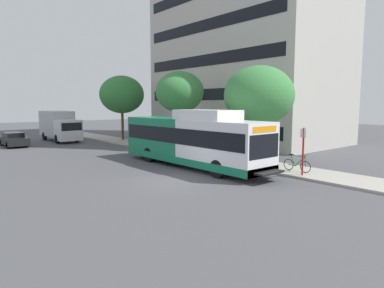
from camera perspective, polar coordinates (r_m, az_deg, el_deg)
ground_plane at (r=24.33m, az=-14.77°, el=-2.90°), size 120.00×120.00×0.00m
sidewalk_curb at (r=26.47m, az=0.97°, el=-1.76°), size 3.00×56.00×0.14m
transit_bus at (r=21.46m, az=-0.01°, el=0.65°), size 2.58×12.25×3.65m
bus_stop_sign_pole at (r=19.12m, az=18.30°, el=-0.60°), size 0.10×0.36×2.60m
bicycle_parked at (r=20.29m, az=17.34°, el=-3.27°), size 0.52×1.76×1.02m
street_tree_near_stop at (r=23.03m, az=11.25°, el=8.03°), size 4.65×4.65×6.40m
street_tree_mid_block at (r=29.40m, az=-2.08°, el=8.79°), size 4.16×4.16×6.68m
street_tree_far_block at (r=37.67m, az=-11.80°, el=8.19°), size 4.77×4.77×6.93m
parked_car_far_lane at (r=36.26m, az=-27.97°, el=0.70°), size 1.80×4.50×1.33m
box_truck_background at (r=39.27m, az=-21.55°, el=2.99°), size 2.32×7.01×3.25m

